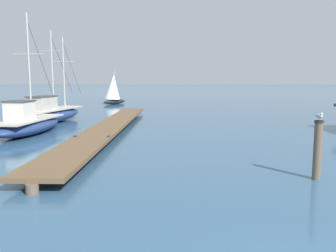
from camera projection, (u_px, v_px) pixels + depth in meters
name	position (u px, v px, depth m)	size (l,w,h in m)	color
floating_dock	(110.00, 126.00, 21.25)	(2.18, 23.59, 0.53)	brown
fishing_boat_0	(28.00, 124.00, 20.22)	(2.64, 6.81, 6.92)	navy
fishing_boat_1	(50.00, 113.00, 25.51)	(3.47, 8.67, 6.68)	navy
mooring_piling	(318.00, 149.00, 11.10)	(0.30, 0.30, 1.89)	brown
perched_seagull	(319.00, 116.00, 10.96)	(0.17, 0.38, 0.27)	gold
distant_sailboat	(113.00, 89.00, 44.36)	(3.12, 3.98, 4.19)	black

